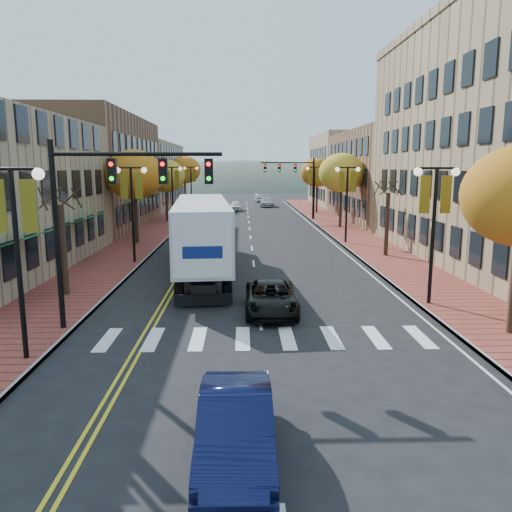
{
  "coord_description": "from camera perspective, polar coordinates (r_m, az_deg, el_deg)",
  "views": [
    {
      "loc": [
        -0.69,
        -15.04,
        6.07
      ],
      "look_at": [
        -0.1,
        6.47,
        2.2
      ],
      "focal_mm": 35.0,
      "sensor_mm": 36.0,
      "label": 1
    }
  ],
  "objects": [
    {
      "name": "tree_left_c",
      "position": [
        55.67,
        -10.26,
        8.99
      ],
      "size": [
        4.16,
        4.16,
        6.69
      ],
      "color": "#382619",
      "rests_on": "sidewalk_left"
    },
    {
      "name": "lamp_left_c",
      "position": [
        49.54,
        -9.55,
        8.0
      ],
      "size": [
        1.96,
        0.36,
        6.05
      ],
      "color": "black",
      "rests_on": "ground"
    },
    {
      "name": "lamp_left_a",
      "position": [
        16.6,
        -25.81,
        3.04
      ],
      "size": [
        1.96,
        0.36,
        6.05
      ],
      "color": "black",
      "rests_on": "ground"
    },
    {
      "name": "lamp_right_b",
      "position": [
        39.93,
        10.37,
        7.48
      ],
      "size": [
        1.96,
        0.36,
        6.05
      ],
      "color": "black",
      "rests_on": "ground"
    },
    {
      "name": "car_far_oncoming",
      "position": [
        87.13,
        0.4,
        6.62
      ],
      "size": [
        1.8,
        4.01,
        1.28
      ],
      "primitive_type": "imported",
      "rotation": [
        0.0,
        0.0,
        3.26
      ],
      "color": "#B9B8C1",
      "rests_on": "ground"
    },
    {
      "name": "traffic_mast_near",
      "position": [
        18.7,
        -16.5,
        6.26
      ],
      "size": [
        6.1,
        0.35,
        7.0
      ],
      "color": "black",
      "rests_on": "ground"
    },
    {
      "name": "lamp_left_b",
      "position": [
        31.83,
        -14.01,
        6.69
      ],
      "size": [
        1.96,
        0.36,
        6.05
      ],
      "color": "black",
      "rests_on": "ground"
    },
    {
      "name": "lamp_left_d",
      "position": [
        67.41,
        -7.43,
        8.6
      ],
      "size": [
        1.96,
        0.36,
        6.05
      ],
      "color": "black",
      "rests_on": "ground"
    },
    {
      "name": "ground",
      "position": [
        16.23,
        1.01,
        -11.77
      ],
      "size": [
        200.0,
        200.0,
        0.0
      ],
      "primitive_type": "plane",
      "color": "black",
      "rests_on": "ground"
    },
    {
      "name": "tree_right_d",
      "position": [
        65.76,
        7.02,
        9.44
      ],
      "size": [
        4.35,
        4.35,
        7.0
      ],
      "color": "#382619",
      "rests_on": "sidewalk_right"
    },
    {
      "name": "tree_left_a",
      "position": [
        24.79,
        -21.13,
        0.64
      ],
      "size": [
        0.28,
        0.28,
        4.2
      ],
      "color": "#382619",
      "rests_on": "sidewalk_left"
    },
    {
      "name": "tree_right_b",
      "position": [
        34.64,
        14.73,
        3.53
      ],
      "size": [
        0.28,
        0.28,
        4.2
      ],
      "color": "#382619",
      "rests_on": "sidewalk_right"
    },
    {
      "name": "tree_right_c",
      "position": [
        49.99,
        9.76,
        9.33
      ],
      "size": [
        4.48,
        4.48,
        7.21
      ],
      "color": "#382619",
      "rests_on": "sidewalk_right"
    },
    {
      "name": "lamp_right_c",
      "position": [
        57.65,
        6.69,
        8.36
      ],
      "size": [
        1.96,
        0.36,
        6.05
      ],
      "color": "black",
      "rests_on": "ground"
    },
    {
      "name": "semi_truck",
      "position": [
        29.17,
        -6.21,
        3.02
      ],
      "size": [
        4.07,
        16.99,
        4.21
      ],
      "rotation": [
        0.0,
        0.0,
        0.08
      ],
      "color": "black",
      "rests_on": "ground"
    },
    {
      "name": "sidewalk_right",
      "position": [
        48.88,
        9.91,
        3.0
      ],
      "size": [
        4.0,
        85.0,
        0.15
      ],
      "primitive_type": "cube",
      "color": "brown",
      "rests_on": "ground"
    },
    {
      "name": "traffic_mast_far",
      "position": [
        57.38,
        4.68,
        9.01
      ],
      "size": [
        6.1,
        0.34,
        7.0
      ],
      "color": "black",
      "rests_on": "ground"
    },
    {
      "name": "sidewalk_left",
      "position": [
        48.63,
        -11.39,
        2.91
      ],
      "size": [
        4.0,
        85.0,
        0.15
      ],
      "primitive_type": "cube",
      "color": "brown",
      "rests_on": "ground"
    },
    {
      "name": "building_right_mid",
      "position": [
        60.19,
        17.25,
        8.72
      ],
      "size": [
        15.0,
        24.0,
        10.0
      ],
      "primitive_type": "cube",
      "color": "brown",
      "rests_on": "ground"
    },
    {
      "name": "tree_left_d",
      "position": [
        73.51,
        -8.16,
        9.73
      ],
      "size": [
        4.61,
        4.61,
        7.42
      ],
      "color": "#382619",
      "rests_on": "sidewalk_left"
    },
    {
      "name": "navy_sedan",
      "position": [
        10.98,
        -2.35,
        -18.93
      ],
      "size": [
        1.56,
        4.41,
        1.45
      ],
      "primitive_type": "imported",
      "rotation": [
        0.0,
        0.0,
        0.0
      ],
      "color": "black",
      "rests_on": "ground"
    },
    {
      "name": "building_left_far",
      "position": [
        77.78,
        -13.82,
        8.93
      ],
      "size": [
        12.0,
        26.0,
        9.5
      ],
      "primitive_type": "cube",
      "color": "#9E8966",
      "rests_on": "ground"
    },
    {
      "name": "lamp_right_a",
      "position": [
        22.64,
        19.73,
        5.1
      ],
      "size": [
        1.96,
        0.36,
        6.05
      ],
      "color": "black",
      "rests_on": "ground"
    },
    {
      "name": "building_right_far",
      "position": [
        81.33,
        12.27,
        9.56
      ],
      "size": [
        15.0,
        20.0,
        11.0
      ],
      "primitive_type": "cube",
      "color": "#9E8966",
      "rests_on": "ground"
    },
    {
      "name": "car_far_white",
      "position": [
        69.75,
        -2.34,
        5.74
      ],
      "size": [
        1.82,
        4.03,
        1.34
      ],
      "primitive_type": "imported",
      "rotation": [
        0.0,
        0.0,
        0.06
      ],
      "color": "white",
      "rests_on": "ground"
    },
    {
      "name": "car_far_silver",
      "position": [
        76.94,
        1.28,
        6.22
      ],
      "size": [
        2.35,
        5.24,
        1.49
      ],
      "primitive_type": "imported",
      "rotation": [
        0.0,
        0.0,
        -0.05
      ],
      "color": "#A6A7AE",
      "rests_on": "ground"
    },
    {
      "name": "black_suv",
      "position": [
        20.98,
        1.75,
        -4.79
      ],
      "size": [
        2.21,
        4.67,
        1.29
      ],
      "primitive_type": "imported",
      "rotation": [
        0.0,
        0.0,
        -0.02
      ],
      "color": "black",
      "rests_on": "ground"
    },
    {
      "name": "tree_left_b",
      "position": [
        39.92,
        -13.74,
        9.01
      ],
      "size": [
        4.48,
        4.48,
        7.21
      ],
      "color": "#382619",
      "rests_on": "sidewalk_left"
    },
    {
      "name": "building_left_mid",
      "position": [
        53.58,
        -19.52,
        9.01
      ],
      "size": [
        12.0,
        24.0,
        11.0
      ],
      "primitive_type": "cube",
      "color": "brown",
      "rests_on": "ground"
    }
  ]
}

